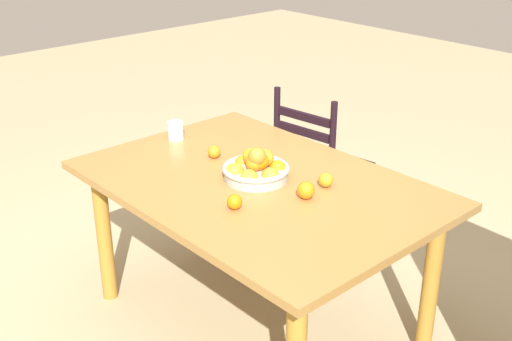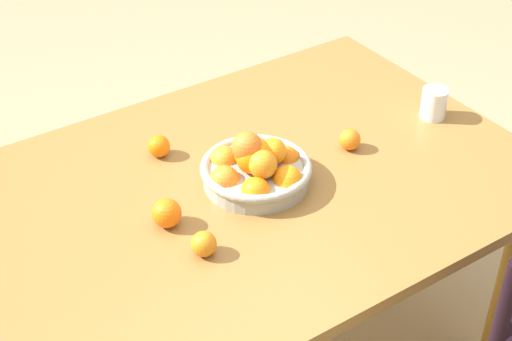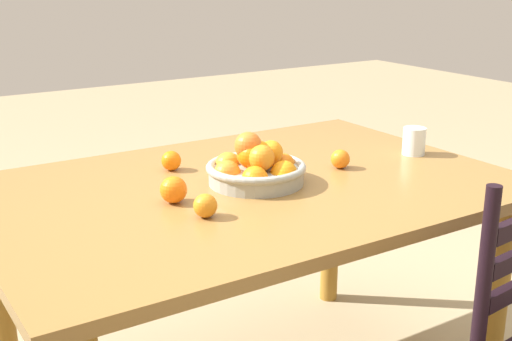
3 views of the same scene
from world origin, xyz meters
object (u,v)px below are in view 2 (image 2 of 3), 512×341
dining_table (248,210)px  fruit_bowl (256,167)px  orange_loose_1 (204,244)px  orange_loose_0 (159,146)px  drinking_glass (434,103)px  orange_loose_2 (167,213)px  orange_loose_3 (350,140)px

dining_table → fruit_bowl: 0.15m
dining_table → orange_loose_1: orange_loose_1 is taller
fruit_bowl → orange_loose_1: (0.26, 0.17, -0.02)m
fruit_bowl → orange_loose_0: bearing=-59.0°
fruit_bowl → drinking_glass: 0.63m
dining_table → orange_loose_0: bearing=-61.0°
orange_loose_2 → drinking_glass: (-0.91, -0.00, 0.01)m
fruit_bowl → orange_loose_2: (0.28, 0.02, -0.02)m
orange_loose_0 → orange_loose_1: (0.11, 0.42, 0.00)m
drinking_glass → orange_loose_0: bearing=-19.4°
orange_loose_0 → fruit_bowl: bearing=121.0°
orange_loose_0 → drinking_glass: (-0.79, 0.28, 0.02)m
dining_table → fruit_bowl: (-0.02, 0.01, 0.15)m
fruit_bowl → orange_loose_0: (0.16, -0.26, -0.02)m
fruit_bowl → dining_table: bearing=-32.8°
orange_loose_2 → drinking_glass: drinking_glass is taller
dining_table → fruit_bowl: fruit_bowl is taller
dining_table → orange_loose_2: 0.30m
fruit_bowl → orange_loose_3: fruit_bowl is taller
dining_table → fruit_bowl: bearing=147.2°
fruit_bowl → orange_loose_1: fruit_bowl is taller
dining_table → orange_loose_0: (0.14, -0.25, 0.13)m
orange_loose_0 → orange_loose_2: size_ratio=0.84×
orange_loose_3 → drinking_glass: size_ratio=0.65×
drinking_glass → fruit_bowl: bearing=-1.8°
orange_loose_2 → orange_loose_3: bearing=-179.1°
dining_table → orange_loose_1: 0.33m
orange_loose_2 → dining_table: bearing=-172.4°
fruit_bowl → drinking_glass: fruit_bowl is taller
fruit_bowl → drinking_glass: size_ratio=3.18×
orange_loose_0 → orange_loose_3: orange_loose_0 is taller
orange_loose_3 → drinking_glass: drinking_glass is taller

